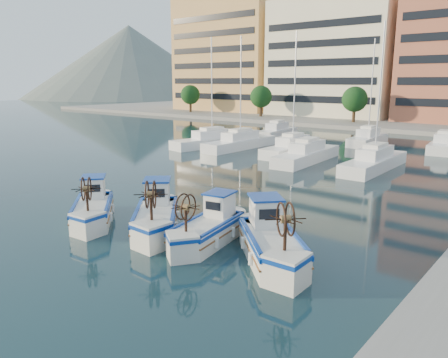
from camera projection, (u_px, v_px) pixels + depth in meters
ground at (169, 232)px, 20.90m from camera, size 300.00×300.00×0.00m
hill_west at (132, 97)px, 190.62m from camera, size 180.00×180.00×60.00m
yacht_marina at (351, 148)px, 43.35m from camera, size 37.51×23.48×11.50m
fishing_boat_a at (93, 207)px, 22.29m from camera, size 4.34×4.05×2.73m
fishing_boat_b at (156, 214)px, 20.87m from camera, size 4.45×4.57×2.93m
fishing_boat_c at (209, 227)px, 19.35m from camera, size 2.49×4.39×2.66m
fishing_boat_d at (271, 240)px, 17.47m from camera, size 4.63×4.51×2.97m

